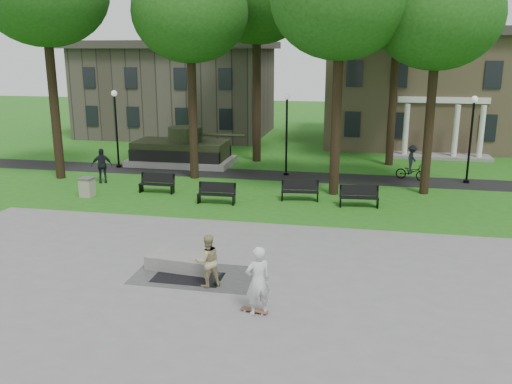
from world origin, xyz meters
TOP-DOWN VIEW (x-y plane):
  - ground at (0.00, 0.00)m, footprint 120.00×120.00m
  - plaza at (0.00, -5.00)m, footprint 22.00×16.00m
  - footpath at (0.00, 12.00)m, footprint 44.00×2.60m
  - building_right at (10.00, 26.00)m, footprint 17.00×12.00m
  - building_left at (-11.00, 26.50)m, footprint 15.00×10.00m
  - tree_1 at (-4.50, 10.50)m, footprint 6.20×6.20m
  - tree_2 at (3.50, 8.50)m, footprint 6.60×6.60m
  - tree_3 at (8.00, 9.50)m, footprint 6.00×6.00m
  - tree_5 at (6.50, 16.50)m, footprint 6.40×6.40m
  - lamp_left at (-10.00, 12.30)m, footprint 0.36×0.36m
  - lamp_mid at (0.50, 12.30)m, footprint 0.36×0.36m
  - lamp_right at (10.50, 12.30)m, footprint 0.36×0.36m
  - tank_monument at (-6.46, 14.00)m, footprint 7.45×3.40m
  - puddle at (-0.40, -3.01)m, footprint 2.20×1.20m
  - concrete_block at (-0.86, -2.33)m, footprint 2.30×1.23m
  - skateboard at (2.17, -4.91)m, footprint 0.80×0.35m
  - skateboarder at (2.28, -5.00)m, footprint 0.86×0.79m
  - friend_watching at (0.42, -3.49)m, footprint 1.02×0.97m
  - pedestrian_walker at (-9.13, 8.44)m, footprint 1.20×0.89m
  - cyclist at (7.56, 12.47)m, footprint 1.84×1.18m
  - park_bench_0 at (-5.36, 6.98)m, footprint 1.80×0.52m
  - park_bench_1 at (-1.83, 5.64)m, footprint 1.81×0.57m
  - park_bench_2 at (1.98, 6.94)m, footprint 1.84×0.72m
  - park_bench_3 at (4.80, 6.42)m, footprint 1.83×0.68m
  - trash_bin at (-8.48, 5.55)m, footprint 0.68×0.68m

SIDE VIEW (x-z plane):
  - ground at x=0.00m, z-range 0.00..0.00m
  - footpath at x=0.00m, z-range 0.00..0.01m
  - plaza at x=0.00m, z-range 0.00..0.02m
  - puddle at x=-0.40m, z-range 0.02..0.02m
  - skateboard at x=2.17m, z-range 0.02..0.09m
  - concrete_block at x=-0.86m, z-range 0.02..0.47m
  - trash_bin at x=-8.48m, z-range 0.01..0.97m
  - park_bench_0 at x=-5.36m, z-range 0.02..1.02m
  - park_bench_1 at x=-1.83m, z-range 0.02..1.02m
  - park_bench_2 at x=1.98m, z-range 0.02..1.02m
  - park_bench_3 at x=4.80m, z-range 0.02..1.02m
  - cyclist at x=7.56m, z-range -0.18..1.80m
  - friend_watching at x=0.42m, z-range 0.02..1.68m
  - tank_monument at x=-6.46m, z-range -0.34..2.06m
  - pedestrian_walker at x=-9.13m, z-range 0.00..1.90m
  - skateboarder at x=2.28m, z-range 0.02..1.99m
  - lamp_left at x=-10.00m, z-range 0.43..5.16m
  - lamp_mid at x=0.50m, z-range 0.43..5.16m
  - lamp_right at x=10.50m, z-range 0.43..5.16m
  - building_left at x=-11.00m, z-range 0.00..7.20m
  - building_right at x=10.00m, z-range 0.04..8.64m
  - tree_3 at x=8.00m, z-range 3.00..14.19m
  - tree_1 at x=-4.50m, z-range 3.14..14.77m
  - tree_2 at x=3.50m, z-range 3.23..15.40m
  - tree_5 at x=6.50m, z-range 3.45..15.89m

